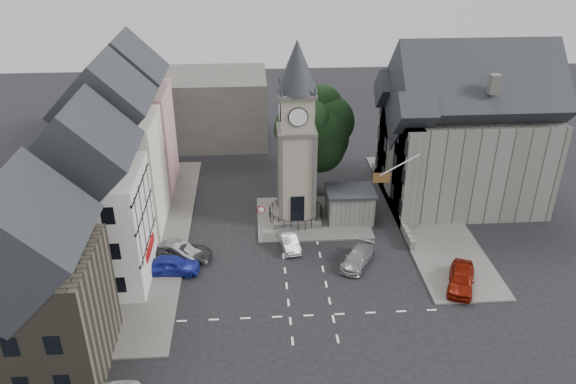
{
  "coord_description": "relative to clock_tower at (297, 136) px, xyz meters",
  "views": [
    {
      "loc": [
        -3.69,
        -36.21,
        25.76
      ],
      "look_at": [
        -0.93,
        5.0,
        4.35
      ],
      "focal_mm": 35.0,
      "sensor_mm": 36.0,
      "label": 1
    }
  ],
  "objects": [
    {
      "name": "flagpole",
      "position": [
        8.0,
        -3.99,
        -1.12
      ],
      "size": [
        3.68,
        0.1,
        2.74
      ],
      "color": "white",
      "rests_on": "ground"
    },
    {
      "name": "car_west_grey",
      "position": [
        -9.51,
        -5.76,
        -7.5
      ],
      "size": [
        4.85,
        3.09,
        1.25
      ],
      "primitive_type": "imported",
      "rotation": [
        0.0,
        0.0,
        1.33
      ],
      "color": "#2E2D30",
      "rests_on": "ground"
    },
    {
      "name": "clock_tower",
      "position": [
        0.0,
        0.0,
        0.0
      ],
      "size": [
        4.86,
        4.86,
        16.25
      ],
      "color": "#4C4944",
      "rests_on": "ground"
    },
    {
      "name": "car_island_silver",
      "position": [
        -1.0,
        -4.62,
        -7.51
      ],
      "size": [
        1.98,
        3.9,
        1.23
      ],
      "primitive_type": "imported",
      "rotation": [
        0.0,
        0.0,
        0.19
      ],
      "color": "#9FA1A8",
      "rests_on": "ground"
    },
    {
      "name": "car_east_red",
      "position": [
        11.5,
        -10.99,
        -7.35
      ],
      "size": [
        3.44,
        4.9,
        1.55
      ],
      "primitive_type": "imported",
      "rotation": [
        0.0,
        0.0,
        -0.4
      ],
      "color": "maroon",
      "rests_on": "ground"
    },
    {
      "name": "pavement_west",
      "position": [
        -12.5,
        -1.99,
        -8.05
      ],
      "size": [
        6.0,
        30.0,
        0.14
      ],
      "primitive_type": "cube",
      "color": "#595651",
      "rests_on": "ground"
    },
    {
      "name": "east_building",
      "position": [
        15.59,
        3.01,
        -1.86
      ],
      "size": [
        14.4,
        11.4,
        12.6
      ],
      "color": "slate",
      "rests_on": "ground"
    },
    {
      "name": "town_tree",
      "position": [
        2.0,
        5.01,
        -1.15
      ],
      "size": [
        7.2,
        7.2,
        10.8
      ],
      "color": "black",
      "rests_on": "ground"
    },
    {
      "name": "stone_shelter",
      "position": [
        4.8,
        -0.49,
        -6.57
      ],
      "size": [
        4.3,
        3.3,
        3.08
      ],
      "color": "slate",
      "rests_on": "ground"
    },
    {
      "name": "terrace_pink",
      "position": [
        -15.5,
        8.01,
        -1.54
      ],
      "size": [
        8.1,
        7.6,
        12.8
      ],
      "color": "tan",
      "rests_on": "ground"
    },
    {
      "name": "ground",
      "position": [
        0.0,
        -7.99,
        -8.12
      ],
      "size": [
        120.0,
        120.0,
        0.0
      ],
      "primitive_type": "plane",
      "color": "black",
      "rests_on": "ground"
    },
    {
      "name": "car_island_east",
      "position": [
        4.31,
        -7.49,
        -7.5
      ],
      "size": [
        3.64,
        4.54,
        1.23
      ],
      "primitive_type": "imported",
      "rotation": [
        0.0,
        0.0,
        -0.53
      ],
      "color": "gray",
      "rests_on": "ground"
    },
    {
      "name": "road_markings",
      "position": [
        0.0,
        -13.49,
        -8.12
      ],
      "size": [
        20.0,
        8.0,
        0.01
      ],
      "primitive_type": "cube",
      "color": "silver",
      "rests_on": "ground"
    },
    {
      "name": "warning_sign_post",
      "position": [
        -3.2,
        -2.56,
        -6.09
      ],
      "size": [
        0.7,
        0.19,
        2.85
      ],
      "color": "black",
      "rests_on": "ground"
    },
    {
      "name": "car_west_blue",
      "position": [
        -10.26,
        -7.72,
        -7.39
      ],
      "size": [
        4.4,
        2.08,
        1.46
      ],
      "primitive_type": "imported",
      "rotation": [
        0.0,
        0.0,
        1.48
      ],
      "color": "navy",
      "rests_on": "ground"
    },
    {
      "name": "terrace_cream",
      "position": [
        -15.5,
        0.01,
        -1.54
      ],
      "size": [
        8.1,
        7.6,
        12.8
      ],
      "color": "beige",
      "rests_on": "ground"
    },
    {
      "name": "pavement_east",
      "position": [
        12.0,
        0.01,
        -8.05
      ],
      "size": [
        6.0,
        26.0,
        0.14
      ],
      "primitive_type": "cube",
      "color": "#595651",
      "rests_on": "ground"
    },
    {
      "name": "terrace_tudor",
      "position": [
        -15.5,
        -7.99,
        -1.93
      ],
      "size": [
        8.1,
        7.6,
        12.0
      ],
      "color": "silver",
      "rests_on": "ground"
    },
    {
      "name": "backdrop_west",
      "position": [
        -12.0,
        20.01,
        -4.12
      ],
      "size": [
        20.0,
        10.0,
        8.0
      ],
      "primitive_type": "cube",
      "color": "#4C4944",
      "rests_on": "ground"
    },
    {
      "name": "car_west_silver",
      "position": [
        -9.8,
        -5.69,
        -7.47
      ],
      "size": [
        4.04,
        3.36,
        1.3
      ],
      "primitive_type": "imported",
      "rotation": [
        0.0,
        0.0,
        0.97
      ],
      "color": "gray",
      "rests_on": "ground"
    },
    {
      "name": "building_sw_stone",
      "position": [
        -17.0,
        -16.99,
        -2.77
      ],
      "size": [
        8.6,
        7.6,
        10.4
      ],
      "color": "#423D31",
      "rests_on": "ground"
    },
    {
      "name": "central_island",
      "position": [
        1.5,
        0.01,
        -8.04
      ],
      "size": [
        10.0,
        8.0,
        0.16
      ],
      "primitive_type": "cube",
      "color": "#595651",
      "rests_on": "ground"
    },
    {
      "name": "east_boundary_wall",
      "position": [
        9.2,
        2.01,
        -7.67
      ],
      "size": [
        0.4,
        16.0,
        0.9
      ],
      "primitive_type": "cube",
      "color": "slate",
      "rests_on": "ground"
    },
    {
      "name": "pedestrian",
      "position": [
        11.5,
        -1.14,
        -7.24
      ],
      "size": [
        0.65,
        0.43,
        1.77
      ],
      "primitive_type": "imported",
      "rotation": [
        0.0,
        0.0,
        3.15
      ],
      "color": "#BEB29D",
      "rests_on": "ground"
    }
  ]
}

